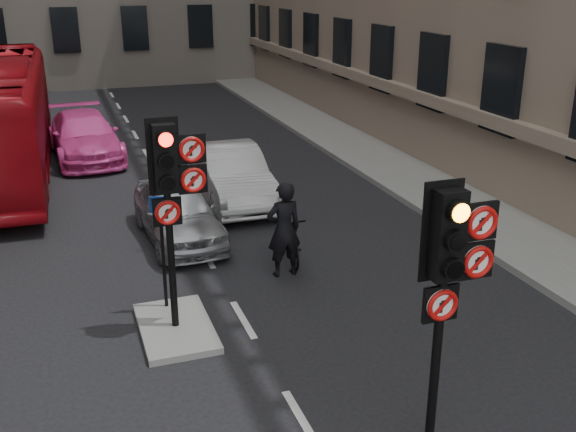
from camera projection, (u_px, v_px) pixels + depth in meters
pavement_right at (410, 172)px, 20.34m from camera, size 3.00×50.00×0.16m
centre_island at (176, 328)px, 11.55m from camera, size 1.20×2.00×0.12m
signal_near at (451, 263)px, 7.95m from camera, size 0.91×0.40×3.58m
signal_far at (172, 180)px, 10.65m from camera, size 0.91×0.40×3.58m
car_silver at (178, 212)px, 15.29m from camera, size 1.76×3.94×1.32m
car_white at (231, 174)px, 17.81m from camera, size 1.63×4.49×1.47m
car_pink at (85, 136)px, 21.92m from camera, size 2.36×5.14×1.45m
motorcycle at (289, 236)px, 14.19m from camera, size 0.74×1.88×1.10m
motorcyclist at (284, 229)px, 13.37m from camera, size 0.75×0.52×1.97m
info_sign at (162, 237)px, 11.70m from camera, size 0.36×0.14×2.10m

